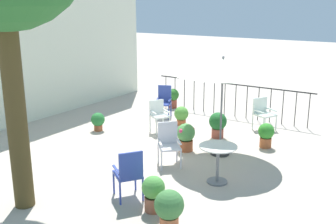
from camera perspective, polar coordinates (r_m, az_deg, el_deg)
name	(u,v)px	position (r m, az deg, el deg)	size (l,w,h in m)	color
ground_plane	(174,145)	(9.92, 0.85, -4.72)	(60.00, 60.00, 0.00)	#B7A898
villa_facade	(38,33)	(12.56, -18.02, 10.67)	(9.02, 0.30, 5.08)	silver
terrace_railing	(230,94)	(12.45, 8.85, 2.52)	(0.03, 5.12, 1.01)	black
patio_umbrella_0	(223,67)	(8.90, 7.81, 6.37)	(2.28, 2.28, 2.28)	#2D2D2D
cafe_table_0	(218,157)	(7.81, 7.10, -6.38)	(0.73, 0.73, 0.75)	white
patio_chair_0	(169,142)	(8.60, 0.08, -4.25)	(0.64, 0.64, 0.93)	silver
patio_chair_1	(129,172)	(7.13, -5.56, -8.47)	(0.65, 0.66, 0.94)	#2F429B
patio_chair_2	(164,100)	(12.22, -0.57, 1.74)	(0.62, 0.59, 0.96)	#304395
patio_chair_3	(263,112)	(11.32, 13.33, 0.07)	(0.66, 0.65, 0.87)	white
patio_chair_4	(159,114)	(10.76, -1.35, -0.22)	(0.59, 0.59, 0.87)	silver
potted_plant_0	(266,134)	(9.95, 13.76, -3.06)	(0.39, 0.39, 0.60)	#A95730
potted_plant_1	(169,207)	(6.38, 0.16, -13.36)	(0.47, 0.47, 0.61)	#C76B40
potted_plant_2	(181,115)	(11.44, 1.91, -0.40)	(0.41, 0.41, 0.54)	#AE552F
potted_plant_3	(98,121)	(11.09, -9.93, -1.23)	(0.37, 0.37, 0.51)	#99502E
potted_plant_4	(173,97)	(13.30, 0.71, 2.17)	(0.40, 0.40, 0.65)	#9B432F
potted_plant_5	(186,136)	(9.45, 2.54, -3.42)	(0.44, 0.44, 0.66)	#A6502D
potted_plant_6	(153,192)	(6.82, -2.09, -11.32)	(0.39, 0.39, 0.62)	brown
potted_plant_7	(218,123)	(10.42, 7.11, -1.62)	(0.46, 0.46, 0.67)	#9B4A3A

